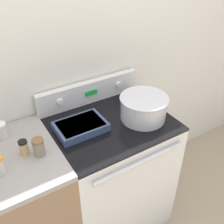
# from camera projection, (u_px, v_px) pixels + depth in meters

# --- Properties ---
(kitchen_wall) EXTENTS (8.00, 0.05, 2.50)m
(kitchen_wall) POSITION_uv_depth(u_px,v_px,m) (83.00, 60.00, 1.76)
(kitchen_wall) COLOR silver
(kitchen_wall) RESTS_ON ground_plane
(stove_range) EXTENTS (0.76, 0.66, 0.95)m
(stove_range) POSITION_uv_depth(u_px,v_px,m) (111.00, 173.00, 1.95)
(stove_range) COLOR silver
(stove_range) RESTS_ON ground_plane
(control_panel) EXTENTS (0.76, 0.07, 0.16)m
(control_panel) POSITION_uv_depth(u_px,v_px,m) (89.00, 92.00, 1.84)
(control_panel) COLOR silver
(control_panel) RESTS_ON stove_range
(side_counter) EXTENTS (0.50, 0.63, 0.96)m
(side_counter) POSITION_uv_depth(u_px,v_px,m) (27.00, 212.00, 1.67)
(side_counter) COLOR #896B4C
(side_counter) RESTS_ON ground_plane
(mixing_bowl) EXTENTS (0.31, 0.31, 0.16)m
(mixing_bowl) POSITION_uv_depth(u_px,v_px,m) (144.00, 107.00, 1.67)
(mixing_bowl) COLOR silver
(mixing_bowl) RESTS_ON stove_range
(casserole_dish) EXTENTS (0.30, 0.21, 0.05)m
(casserole_dish) POSITION_uv_depth(u_px,v_px,m) (81.00, 126.00, 1.60)
(casserole_dish) COLOR #38476B
(casserole_dish) RESTS_ON stove_range
(ladle) EXTENTS (0.08, 0.27, 0.08)m
(ladle) POSITION_uv_depth(u_px,v_px,m) (145.00, 94.00, 1.90)
(ladle) COLOR #7AB2C6
(ladle) RESTS_ON stove_range
(spice_jar_brown_cap) EXTENTS (0.06, 0.06, 0.10)m
(spice_jar_brown_cap) POSITION_uv_depth(u_px,v_px,m) (39.00, 147.00, 1.39)
(spice_jar_brown_cap) COLOR gray
(spice_jar_brown_cap) RESTS_ON side_counter
(spice_jar_black_cap) EXTENTS (0.05, 0.05, 0.09)m
(spice_jar_black_cap) POSITION_uv_depth(u_px,v_px,m) (24.00, 148.00, 1.39)
(spice_jar_black_cap) COLOR tan
(spice_jar_black_cap) RESTS_ON side_counter
(spice_jar_white_cap) EXTENTS (0.06, 0.06, 0.10)m
(spice_jar_white_cap) POSITION_uv_depth(u_px,v_px,m) (2.00, 131.00, 1.51)
(spice_jar_white_cap) COLOR beige
(spice_jar_white_cap) RESTS_ON side_counter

